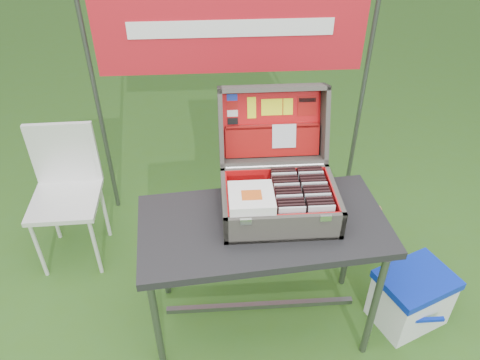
{
  "coord_description": "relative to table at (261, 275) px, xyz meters",
  "views": [
    {
      "loc": [
        -0.13,
        -1.6,
        2.23
      ],
      "look_at": [
        -0.01,
        0.1,
        0.94
      ],
      "focal_mm": 35.0,
      "sensor_mm": 36.0,
      "label": 1
    }
  ],
  "objects": [
    {
      "name": "lid_sticker_band",
      "position": [
        0.26,
        0.45,
        0.74
      ],
      "size": [
        0.1,
        0.03,
        0.09
      ],
      "primitive_type": "cube",
      "rotation": [
        -1.9,
        0.0,
        0.0
      ],
      "color": "#9D0D09",
      "rests_on": "suitcase_lid_liner"
    },
    {
      "name": "chair_leg_fr",
      "position": [
        -0.95,
        0.42,
        -0.15
      ],
      "size": [
        0.02,
        0.02,
        0.44
      ],
      "primitive_type": "cylinder",
      "color": "silver",
      "rests_on": "ground"
    },
    {
      "name": "cd_right_7",
      "position": [
        0.24,
        0.06,
        0.46
      ],
      "size": [
        0.12,
        0.01,
        0.14
      ],
      "primitive_type": "cube",
      "color": "black",
      "rests_on": "suitcase_liner_floor"
    },
    {
      "name": "cd_left_11",
      "position": [
        0.11,
        0.14,
        0.46
      ],
      "size": [
        0.12,
        0.01,
        0.14
      ],
      "primitive_type": "cube",
      "color": "black",
      "rests_on": "suitcase_liner_floor"
    },
    {
      "name": "songbook_7",
      "position": [
        -0.06,
        -0.02,
        0.55
      ],
      "size": [
        0.2,
        0.2,
        0.0
      ],
      "primitive_type": "cube",
      "color": "white",
      "rests_on": "suitcase_base_wall_front"
    },
    {
      "name": "suitcase_hinge",
      "position": [
        0.08,
        0.25,
        0.51
      ],
      "size": [
        0.49,
        0.02,
        0.02
      ],
      "primitive_type": "cylinder",
      "rotation": [
        0.0,
        1.57,
        0.0
      ],
      "color": "silver",
      "rests_on": "suitcase_base_wall_back"
    },
    {
      "name": "banner_post_left",
      "position": [
        -0.94,
        1.07,
        0.48
      ],
      "size": [
        0.03,
        0.03,
        1.7
      ],
      "primitive_type": "cylinder",
      "color": "#59595B",
      "rests_on": "ground"
    },
    {
      "name": "cd_left_7",
      "position": [
        0.11,
        0.06,
        0.46
      ],
      "size": [
        0.12,
        0.01,
        0.14
      ],
      "primitive_type": "cube",
      "color": "black",
      "rests_on": "suitcase_liner_floor"
    },
    {
      "name": "suitcase_lid_rim_near",
      "position": [
        0.08,
        0.32,
        0.5
      ],
      "size": [
        0.54,
        0.14,
        0.07
      ],
      "primitive_type": "cube",
      "rotation": [
        -1.9,
        0.0,
        0.0
      ],
      "color": "#57534C",
      "rests_on": "suitcase_lid_back"
    },
    {
      "name": "table_leg_fr",
      "position": [
        0.53,
        -0.23,
        -0.02
      ],
      "size": [
        0.04,
        0.04,
        0.7
      ],
      "primitive_type": "cylinder",
      "color": "#59595B",
      "rests_on": "ground"
    },
    {
      "name": "lid_sticker_cc_c",
      "position": [
        -0.12,
        0.44,
        0.71
      ],
      "size": [
        0.05,
        0.01,
        0.03
      ],
      "primitive_type": "cube",
      "rotation": [
        -1.9,
        0.0,
        0.0
      ],
      "color": "white",
      "rests_on": "suitcase_lid_liner"
    },
    {
      "name": "cd_right_9",
      "position": [
        0.24,
        0.1,
        0.46
      ],
      "size": [
        0.12,
        0.01,
        0.14
      ],
      "primitive_type": "cube",
      "color": "black",
      "rests_on": "suitcase_liner_floor"
    },
    {
      "name": "songbook_3",
      "position": [
        -0.06,
        -0.02,
        0.53
      ],
      "size": [
        0.2,
        0.2,
        0.0
      ],
      "primitive_type": "cube",
      "color": "white",
      "rests_on": "suitcase_base_wall_front"
    },
    {
      "name": "cd_left_6",
      "position": [
        0.11,
        0.04,
        0.46
      ],
      "size": [
        0.12,
        0.01,
        0.14
      ],
      "primitive_type": "cube",
      "color": "black",
      "rests_on": "suitcase_liner_floor"
    },
    {
      "name": "suitcase_base_wall_back",
      "position": [
        0.08,
        0.24,
        0.44
      ],
      "size": [
        0.54,
        0.02,
        0.15
      ],
      "primitive_type": "cube",
      "color": "#57534C",
      "rests_on": "table_top"
    },
    {
      "name": "lid_sticker_cc_a",
      "position": [
        -0.12,
        0.47,
        0.79
      ],
      "size": [
        0.05,
        0.01,
        0.03
      ],
      "primitive_type": "cube",
      "rotation": [
        -1.9,
        0.0,
        0.0
      ],
      "color": "#1933B2",
      "rests_on": "suitcase_lid_liner"
    },
    {
      "name": "cd_right_11",
      "position": [
        0.24,
        0.14,
        0.46
      ],
      "size": [
        0.12,
        0.01,
        0.14
      ],
      "primitive_type": "cube",
      "color": "black",
      "rests_on": "suitcase_liner_floor"
    },
    {
      "name": "suitcase_lid_liner",
      "position": [
        0.08,
        0.43,
        0.66
      ],
      "size": [
        0.5,
        0.12,
        0.32
      ],
      "primitive_type": "cube",
      "rotation": [
        -1.9,
        0.0,
        0.0
      ],
      "color": "red",
      "rests_on": "suitcase_lid_back"
    },
    {
      "name": "banner_text",
      "position": [
        -0.09,
        1.05,
        0.93
      ],
      "size": [
        1.2,
        0.0,
        0.1
      ],
      "primitive_type": "cube",
      "color": "white",
      "rests_on": "banner"
    },
    {
      "name": "suitcase_pocket_edge",
      "position": [
        0.08,
        0.4,
        0.65
      ],
      "size": [
        0.47,
        0.03,
        0.03
      ],
      "primitive_type": "cube",
      "rotation": [
        -1.9,
        0.0,
        0.0
      ],
      "color": "maroon",
      "rests_on": "suitcase_lid_pocket"
    },
    {
      "name": "cd_left_4",
      "position": [
        0.11,
        -0.01,
        0.46
      ],
      "size": [
        0.12,
        0.01,
        0.14
      ],
      "primitive_type": "cube",
      "color": "silver",
      "rests_on": "suitcase_liner_floor"
    },
    {
      "name": "cd_left_9",
      "position": [
        0.11,
        0.1,
        0.46
      ],
      "size": [
        0.12,
        0.01,
        0.14
      ],
      "primitive_type": "cube",
      "color": "black",
      "rests_on": "suitcase_liner_floor"
    },
    {
      "name": "cd_right_6",
      "position": [
        0.24,
        0.04,
        0.46
      ],
      "size": [
        0.12,
        0.01,
        0.14
      ],
      "primitive_type": "cube",
      "color": "black",
      "rests_on": "suitcase_liner_floor"
    },
    {
      "name": "chair_leg_br",
      "position": [
        -0.95,
        0.75,
        -0.15
      ],
      "size": [
        0.02,
        0.02,
        0.44
      ],
      "primitive_type": "cylinder",
      "color": "silver",
      "rests_on": "ground"
    },
    {
      "name": "suitcase_lid_rim_far",
      "position": [
        0.08,
        0.44,
        0.85
      ],
      "size": [
        0.54,
        0.14,
        0.07
      ],
      "primitive_type": "cube",
      "rotation": [
        -1.9,
        0.0,
        0.0
      ],
      "color": "#57534C",
      "rests_on": "suitcase_lid_back"
    },
    {
      "name": "cd_left_13",
      "position": [
        0.11,
        0.19,
        0.46
      ],
      "size": [
        0.12,
        0.01,
        0.14
      ],
      "primitive_type": "cube",
      "color": "black",
      "rests_on": "suitcase_liner_floor"
    },
    {
      "name": "lid_card_neon_main",
      "position": [
        0.08,
        0.45,
        0.74
      ],
      "size": [
        0.11,
        0.03,
        0.08
      ],
      "primitive_type": "cube",
      "rotation": [
        -1.9,
        0.0,
        0.0
      ],
      "color": "#F0F518",
      "rests_on": "suitcase_lid_liner"
    },
    {
      "name": "suitcase_base_wall_front",
      "position": [
        0.08,
        -0.13,
        0.44
      ],
      "size": [
        0.54,
        0.02,
        0.15
      ],
      "primitive_type": "cube",
      "color": "#57534C",
      "rests_on": "table_top"
    },
    {
      "name": "cd_right_2",
      "position": [
        0.24,
        -0.05,
        0.46
      ],
      "size": [
        0.12,
        0.01,
        0.14
      ],
      "primitive_type": "cube",
      "color": "black",
      "rests_on": "suitcase_liner_floor"
    },
    {
      "name": "lid_card_neon_small",
      "position": [
        0.16,
        0.45,
        0.74
      ],
      "size": [
        0.05,
        0.03,
        0.08
      ],
      "primitive_type": "cube",
      "rotation": [
        -1.9,
        0.0,
        0.0
      ],
      "color": "#F0F518",
      "rests_on": "suitcase_lid_liner"
    },
    {
      "name": "songbook_2",
      "position": [
        -0.06,
        -0.02,
        0.53
      ],
      "size": [
        0.2,
        0.2,
        0.0
      ],
      "primitive_type": "cube",
      "color": "white",
      "rests_on": "suitcase_base_wall_front"
    },
    {
      "name": "chair_seat",
      "position": [
        -1.12,
        0.58,
        0.08
      ],
      "size": [
        0.4,
        0.4,
        0.03
      ],
      "primitive_type": "cube",
      "rotation": [
        0.0,
        0.0,
        0.02
      ],
      "color": "silver",
      "rests_on": "ground"
    },
    {
      "name": "chair_backrest",
      "position": [
        -1.12,
        0.77,
        0.29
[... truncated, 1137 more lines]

